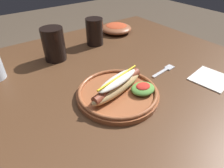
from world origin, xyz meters
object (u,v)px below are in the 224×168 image
object	(u,v)px
hot_dog_plate	(119,91)
extra_cup	(54,44)
napkin	(211,79)
soda_cup	(95,32)
fork	(165,70)
side_bowl	(116,28)

from	to	relation	value
hot_dog_plate	extra_cup	bearing A→B (deg)	99.41
napkin	soda_cup	bearing A→B (deg)	108.47
hot_dog_plate	napkin	world-z (taller)	hot_dog_plate
extra_cup	fork	bearing A→B (deg)	-48.96
napkin	hot_dog_plate	bearing A→B (deg)	159.68
hot_dog_plate	napkin	distance (m)	0.35
hot_dog_plate	soda_cup	world-z (taller)	soda_cup
fork	side_bowl	world-z (taller)	side_bowl
soda_cup	napkin	distance (m)	0.54
hot_dog_plate	side_bowl	distance (m)	0.56
side_bowl	napkin	size ratio (longest dim) A/B	1.27
side_bowl	napkin	world-z (taller)	side_bowl
hot_dog_plate	soda_cup	size ratio (longest dim) A/B	2.12
fork	soda_cup	xyz separation A→B (m)	(-0.08, 0.37, 0.06)
side_bowl	fork	bearing A→B (deg)	-102.79
hot_dog_plate	fork	size ratio (longest dim) A/B	2.15
napkin	fork	bearing A→B (deg)	123.35
soda_cup	side_bowl	world-z (taller)	soda_cup
fork	side_bowl	bearing A→B (deg)	71.26
soda_cup	napkin	world-z (taller)	soda_cup
fork	napkin	distance (m)	0.16
soda_cup	extra_cup	size ratio (longest dim) A/B	0.92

